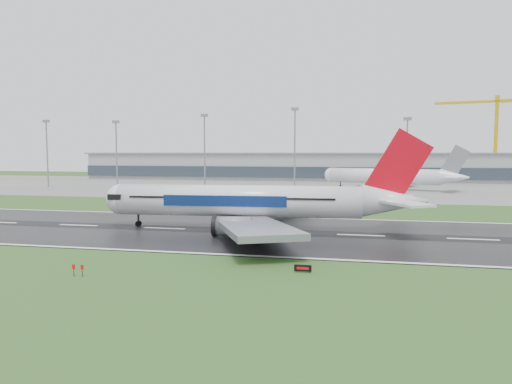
# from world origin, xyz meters

# --- Properties ---
(ground) EXTENTS (520.00, 520.00, 0.00)m
(ground) POSITION_xyz_m (0.00, 0.00, 0.00)
(ground) COLOR #254B1B
(ground) RESTS_ON ground
(runway) EXTENTS (400.00, 45.00, 0.10)m
(runway) POSITION_xyz_m (0.00, 0.00, 0.05)
(runway) COLOR black
(runway) RESTS_ON ground
(apron) EXTENTS (400.00, 130.00, 0.08)m
(apron) POSITION_xyz_m (0.00, 125.00, 0.04)
(apron) COLOR slate
(apron) RESTS_ON ground
(terminal) EXTENTS (240.00, 36.00, 15.00)m
(terminal) POSITION_xyz_m (0.00, 185.00, 7.50)
(terminal) COLOR gray
(terminal) RESTS_ON ground
(main_airliner) EXTENTS (70.32, 67.38, 19.57)m
(main_airliner) POSITION_xyz_m (19.69, 3.10, 9.89)
(main_airliner) COLOR silver
(main_airliner) RESTS_ON runway
(parked_airliner) EXTENTS (77.47, 74.85, 18.15)m
(parked_airliner) POSITION_xyz_m (52.82, 116.96, 9.15)
(parked_airliner) COLOR white
(parked_airliner) RESTS_ON apron
(tower_crane) EXTENTS (48.10, 12.82, 47.71)m
(tower_crane) POSITION_xyz_m (116.44, 200.00, 23.86)
(tower_crane) COLOR gold
(tower_crane) RESTS_ON ground
(runway_sign) EXTENTS (2.31, 0.70, 1.04)m
(runway_sign) POSITION_xyz_m (32.20, -29.89, 0.52)
(runway_sign) COLOR black
(runway_sign) RESTS_ON ground
(floodmast_0) EXTENTS (0.64, 0.64, 29.49)m
(floodmast_0) POSITION_xyz_m (-99.44, 100.00, 14.74)
(floodmast_0) COLOR gray
(floodmast_0) RESTS_ON ground
(floodmast_1) EXTENTS (0.64, 0.64, 28.70)m
(floodmast_1) POSITION_xyz_m (-64.81, 100.00, 14.35)
(floodmast_1) COLOR gray
(floodmast_1) RESTS_ON ground
(floodmast_2) EXTENTS (0.64, 0.64, 30.88)m
(floodmast_2) POSITION_xyz_m (-24.01, 100.00, 15.44)
(floodmast_2) COLOR gray
(floodmast_2) RESTS_ON ground
(floodmast_3) EXTENTS (0.64, 0.64, 32.79)m
(floodmast_3) POSITION_xyz_m (14.38, 100.00, 16.39)
(floodmast_3) COLOR gray
(floodmast_3) RESTS_ON ground
(floodmast_4) EXTENTS (0.64, 0.64, 28.22)m
(floodmast_4) POSITION_xyz_m (58.07, 100.00, 14.11)
(floodmast_4) COLOR gray
(floodmast_4) RESTS_ON ground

